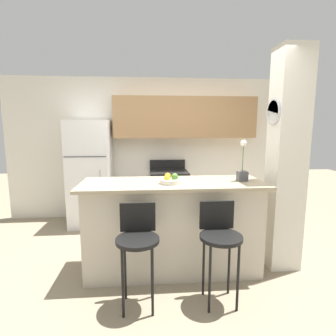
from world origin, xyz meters
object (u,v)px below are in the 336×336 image
refrigerator (91,173)px  stove_range (169,196)px  trash_bin (124,216)px  fruit_bowl (170,180)px  orchid_vase (242,169)px  bar_stool_left (138,240)px  bar_stool_right (220,237)px

refrigerator → stove_range: 1.41m
trash_bin → fruit_bowl: bearing=-66.0°
orchid_vase → trash_bin: bearing=137.3°
stove_range → fruit_bowl: 1.84m
bar_stool_left → orchid_vase: bearing=26.7°
bar_stool_right → bar_stool_left: bearing=180.0°
orchid_vase → bar_stool_left: bearing=-153.3°
bar_stool_left → stove_range: bearing=78.0°
refrigerator → bar_stool_left: (0.87, -2.21, -0.25)m
refrigerator → fruit_bowl: 2.09m
refrigerator → trash_bin: refrigerator is taller
refrigerator → fruit_bowl: (1.21, -1.69, 0.20)m
trash_bin → bar_stool_right: bearing=-61.4°
refrigerator → bar_stool_right: 2.76m
bar_stool_right → orchid_vase: size_ratio=2.04×
stove_range → bar_stool_right: 2.26m
refrigerator → bar_stool_right: size_ratio=1.86×
refrigerator → fruit_bowl: size_ratio=7.78×
bar_stool_left → bar_stool_right: (0.77, 0.00, 0.00)m
stove_range → bar_stool_left: bearing=-102.0°
stove_range → orchid_vase: 1.93m
bar_stool_left → bar_stool_right: 0.77m
refrigerator → bar_stool_right: (1.64, -2.21, -0.25)m
refrigerator → bar_stool_left: refrigerator is taller
bar_stool_right → trash_bin: (-1.08, 1.97, -0.45)m
refrigerator → bar_stool_left: 2.38m
bar_stool_right → fruit_bowl: (-0.42, 0.51, 0.45)m
fruit_bowl → trash_bin: fruit_bowl is taller
refrigerator → stove_range: bearing=1.2°
refrigerator → bar_stool_left: bearing=-68.5°
refrigerator → orchid_vase: bearing=-38.1°
fruit_bowl → trash_bin: 1.84m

